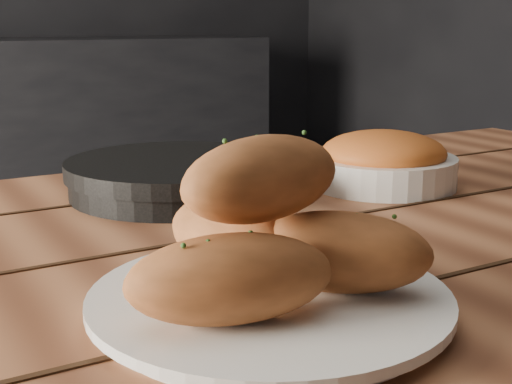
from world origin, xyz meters
name	(u,v)px	position (x,y,z in m)	size (l,w,h in m)	color
table	(323,343)	(0.27, -0.54, 0.66)	(1.55, 0.98, 0.75)	#9A5D39
plate	(270,303)	(0.16, -0.63, 0.76)	(0.27, 0.27, 0.02)	white
bread_rolls	(266,236)	(0.15, -0.63, 0.81)	(0.24, 0.21, 0.12)	#B36131
skillet	(179,176)	(0.26, -0.25, 0.77)	(0.41, 0.28, 0.05)	black
bowl	(383,162)	(0.51, -0.34, 0.78)	(0.19, 0.19, 0.07)	white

